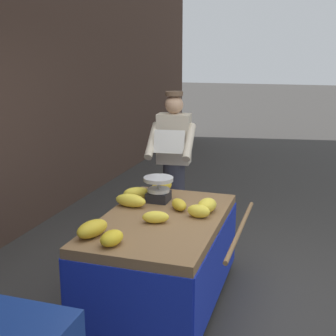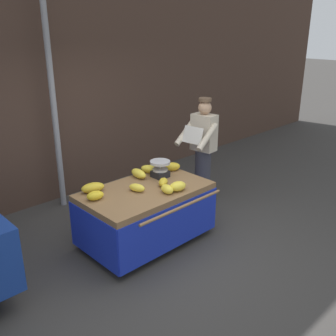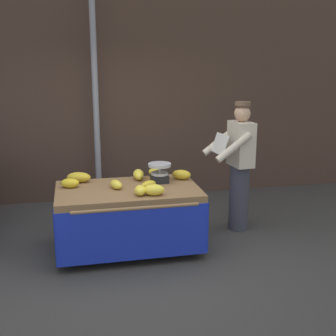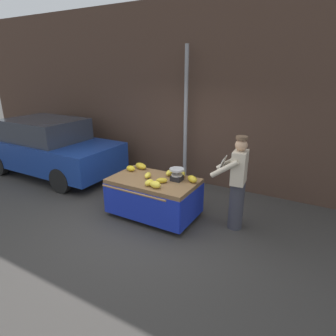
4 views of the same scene
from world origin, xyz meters
name	(u,v)px [view 3 (image 3 of 4)]	position (x,y,z in m)	size (l,w,h in m)	color
ground_plane	(129,266)	(0.00, 0.00, 0.00)	(60.00, 60.00, 0.00)	#383533
back_wall	(104,64)	(0.00, 2.63, 2.15)	(16.00, 0.24, 4.31)	#473328
street_pole	(96,100)	(-0.18, 2.24, 1.64)	(0.09, 0.09, 3.29)	gray
banana_cart	(128,205)	(0.05, 0.43, 0.56)	(1.68, 1.20, 0.78)	olive
weighing_scale	(160,173)	(0.47, 0.60, 0.89)	(0.28, 0.28, 0.23)	black
banana_bunch_0	(182,175)	(0.76, 0.67, 0.84)	(0.14, 0.24, 0.12)	gold
banana_bunch_1	(140,190)	(0.16, 0.13, 0.83)	(0.12, 0.20, 0.11)	yellow
banana_bunch_2	(154,190)	(0.31, 0.10, 0.84)	(0.15, 0.23, 0.12)	yellow
banana_bunch_3	(156,173)	(0.47, 0.82, 0.83)	(0.12, 0.26, 0.12)	yellow
banana_bunch_4	(79,177)	(-0.50, 0.81, 0.84)	(0.15, 0.30, 0.13)	gold
banana_bunch_5	(70,183)	(-0.60, 0.60, 0.83)	(0.14, 0.21, 0.11)	gold
banana_bunch_6	(116,184)	(-0.08, 0.44, 0.83)	(0.11, 0.22, 0.10)	yellow
banana_bunch_7	(149,185)	(0.29, 0.35, 0.83)	(0.12, 0.21, 0.10)	gold
banana_bunch_8	(138,175)	(0.24, 0.79, 0.84)	(0.13, 0.30, 0.12)	yellow
vendor_person	(239,166)	(1.57, 0.79, 0.87)	(0.61, 0.56, 1.71)	#383842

